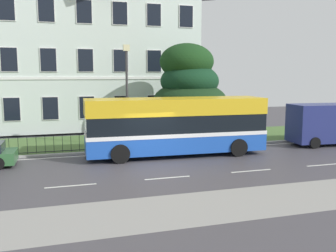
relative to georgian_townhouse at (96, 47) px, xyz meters
name	(u,v)px	position (x,y,z in m)	size (l,w,h in m)	color
ground_plane	(151,163)	(1.00, -14.96, -6.68)	(60.00, 56.00, 0.18)	#423F44
georgian_townhouse	(96,47)	(0.00, 0.00, 0.00)	(15.61, 10.11, 13.03)	silver
iron_verge_railing	(120,140)	(0.00, -11.72, -6.05)	(17.30, 0.04, 0.97)	black
evergreen_tree	(188,94)	(5.22, -8.68, -3.65)	(5.16, 5.08, 6.35)	#423328
single_decker_bus	(176,125)	(2.74, -13.70, -5.03)	(9.78, 2.84, 3.12)	blue
white_panel_van	(326,124)	(12.65, -13.48, -5.36)	(5.09, 2.38, 2.55)	navy
street_lamp_post	(127,88)	(0.58, -11.05, -3.09)	(0.36, 0.24, 5.96)	#333338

